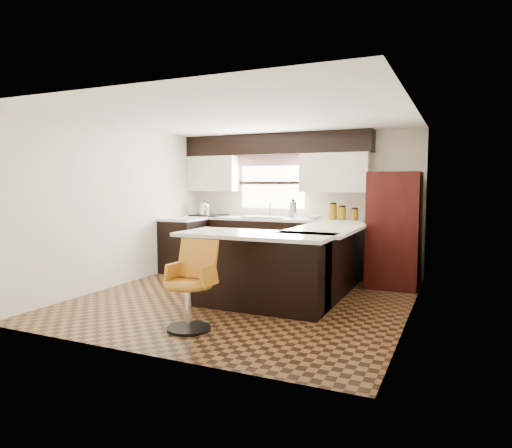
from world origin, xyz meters
The scene contains 30 objects.
floor centered at (0.00, 0.00, 0.00)m, with size 4.40×4.40×0.00m, color #49301A.
ceiling centered at (0.00, 0.00, 2.40)m, with size 4.40×4.40×0.00m, color silver.
wall_back centered at (0.00, 2.20, 1.20)m, with size 4.40×4.40×0.00m, color beige.
wall_front centered at (0.00, -2.20, 1.20)m, with size 4.40×4.40×0.00m, color beige.
wall_left centered at (-2.10, 0.00, 1.20)m, with size 4.40×4.40×0.00m, color beige.
wall_right centered at (2.10, 0.00, 1.20)m, with size 4.40×4.40×0.00m, color beige.
base_cab_back centered at (-0.45, 1.90, 0.45)m, with size 3.30×0.60×0.90m, color black.
base_cab_left centered at (-1.80, 1.25, 0.45)m, with size 0.60×0.70×0.90m, color black.
counter_back centered at (-0.45, 1.90, 0.92)m, with size 3.30×0.60×0.04m, color silver.
counter_left centered at (-1.80, 1.25, 0.92)m, with size 0.60×0.70×0.04m, color silver.
soffit centered at (-0.40, 2.03, 2.22)m, with size 3.40×0.35×0.36m, color black.
upper_cab_left centered at (-1.62, 2.03, 1.72)m, with size 0.94×0.35×0.64m, color beige.
upper_cab_right centered at (0.68, 2.03, 1.72)m, with size 1.14×0.35×0.64m, color beige.
window_pane centered at (-0.50, 2.18, 1.55)m, with size 1.20×0.02×0.90m, color white.
valance centered at (-0.50, 2.14, 1.94)m, with size 1.30×0.06×0.18m, color #D19B93.
sink centered at (-0.50, 1.88, 0.96)m, with size 0.75×0.45×0.03m, color #B2B2B7.
dishwasher centered at (0.55, 1.61, 0.43)m, with size 0.58×0.03×0.78m, color black.
cooktop centered at (-1.65, 1.88, 0.96)m, with size 0.58×0.50×0.03m, color black.
peninsula_long centered at (0.90, 0.62, 0.45)m, with size 0.60×1.95×0.90m, color black.
peninsula_return centered at (0.38, -0.35, 0.45)m, with size 1.65×0.60×0.90m, color black.
counter_pen_long centered at (0.95, 0.62, 0.92)m, with size 0.84×1.95×0.04m, color silver.
counter_pen_return centered at (0.35, -0.44, 0.92)m, with size 1.89×0.84×0.04m, color silver.
refrigerator centered at (1.71, 1.55, 0.85)m, with size 0.73×0.70×1.71m, color black.
bar_chair centered at (0.04, -1.44, 0.47)m, with size 0.50×0.50×0.95m, color #BC711D, non-canonical shape.
kettle centered at (-1.73, 1.88, 1.10)m, with size 0.19×0.19×0.26m, color silver, non-canonical shape.
percolator centered at (0.00, 1.90, 1.09)m, with size 0.13×0.13×0.29m, color silver.
mixing_bowl centered at (0.36, 1.90, 0.98)m, with size 0.26×0.26×0.06m, color white.
canister_large centered at (0.68, 1.92, 1.07)m, with size 0.14×0.14×0.25m, color #7F5D0D.
canister_med centered at (0.83, 1.92, 1.05)m, with size 0.13×0.13×0.21m, color #7F5D0D.
canister_small centered at (1.04, 1.92, 1.03)m, with size 0.12×0.12×0.18m, color #7F5D0D.
Camera 1 is at (2.62, -5.42, 1.54)m, focal length 32.00 mm.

